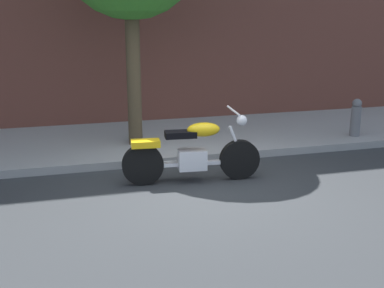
% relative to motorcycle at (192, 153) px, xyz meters
% --- Properties ---
extents(ground_plane, '(60.00, 60.00, 0.00)m').
position_rel_motorcycle_xyz_m(ground_plane, '(0.14, -0.34, -0.47)').
color(ground_plane, '#303335').
extents(sidewalk, '(20.60, 3.03, 0.14)m').
position_rel_motorcycle_xyz_m(sidewalk, '(0.14, 2.43, -0.40)').
color(sidewalk, '#989898').
rests_on(sidewalk, ground).
extents(motorcycle, '(2.19, 0.70, 1.14)m').
position_rel_motorcycle_xyz_m(motorcycle, '(0.00, 0.00, 0.00)').
color(motorcycle, black).
rests_on(motorcycle, ground).
extents(fire_hydrant, '(0.20, 0.20, 0.91)m').
position_rel_motorcycle_xyz_m(fire_hydrant, '(3.83, 1.41, -0.01)').
color(fire_hydrant, slate).
rests_on(fire_hydrant, ground).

